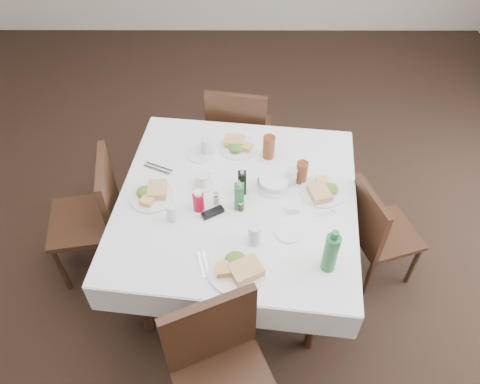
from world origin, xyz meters
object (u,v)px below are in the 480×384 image
Objects in this scene: water_e at (292,177)px; dining_table at (237,206)px; ketchup_bottle at (198,201)px; oil_cruet_dark at (242,182)px; chair_south at (220,367)px; water_n at (207,146)px; bread_basket at (274,183)px; water_s at (255,235)px; water_w at (172,212)px; chair_north at (238,130)px; oil_cruet_green at (239,195)px; coffee_mug at (203,181)px; chair_east at (376,229)px; chair_west at (96,211)px; green_bottle at (331,252)px.

dining_table is at bearing -160.04° from water_e.
oil_cruet_dark is at bearing 28.02° from ketchup_bottle.
water_n is at bearing 95.17° from chair_south.
oil_cruet_dark reaches higher than bread_basket.
water_s reaches higher than water_w.
water_e is at bearing 19.96° from dining_table.
water_w is at bearing -151.56° from ketchup_bottle.
water_n is 0.53m from bread_basket.
ketchup_bottle is at bearing -102.79° from chair_north.
oil_cruet_green is 0.29m from coffee_mug.
chair_east is 6.44× the size of water_n.
oil_cruet_dark is at bearing -12.67° from coffee_mug.
water_w is 0.31m from coffee_mug.
chair_north is at bearing 41.98° from chair_west.
bread_basket is (-0.11, -0.03, -0.03)m from water_e.
chair_east reaches higher than bread_basket.
coffee_mug is (-0.21, -0.82, 0.27)m from chair_north.
water_e is 1.01× the size of water_w.
chair_north is 1.54m from green_bottle.
chair_south reaches higher than dining_table.
green_bottle is (0.47, -0.42, 0.03)m from oil_cruet_green.
chair_south is 1.13m from bread_basket.
chair_south is at bearing -135.93° from chair_east.
oil_cruet_green is 0.64m from green_bottle.
water_w is (-0.71, -0.29, -0.00)m from water_e.
chair_south reaches higher than oil_cruet_dark.
water_s is (0.18, 0.63, 0.26)m from chair_south.
dining_table is 7.70× the size of oil_cruet_dark.
water_n is at bearing 112.30° from water_s.
oil_cruet_dark is 0.25m from coffee_mug.
chair_west reaches higher than ketchup_bottle.
chair_east is 6.03× the size of water_s.
chair_south is 0.93m from ketchup_bottle.
bread_basket is (0.30, 1.06, 0.22)m from chair_south.
dining_table is 7.86× the size of bread_basket.
dining_table is 6.84× the size of oil_cruet_green.
chair_west reaches higher than coffee_mug.
chair_east is 1.18m from ketchup_bottle.
oil_cruet_dark is (-0.07, 0.38, 0.02)m from water_s.
oil_cruet_dark is (0.96, -0.03, 0.31)m from chair_west.
oil_cruet_green is 0.79× the size of green_bottle.
ketchup_bottle is at bearing -92.60° from water_n.
dining_table is 0.97m from chair_south.
coffee_mug is at bearing -91.50° from water_n.
chair_west is 8.17× the size of water_w.
chair_south is 0.88m from water_w.
chair_south is at bearing -80.54° from ketchup_bottle.
water_w is 0.80× the size of ketchup_bottle.
dining_table is at bearing -122.76° from oil_cruet_dark.
oil_cruet_green is at bearing -38.27° from coffee_mug.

